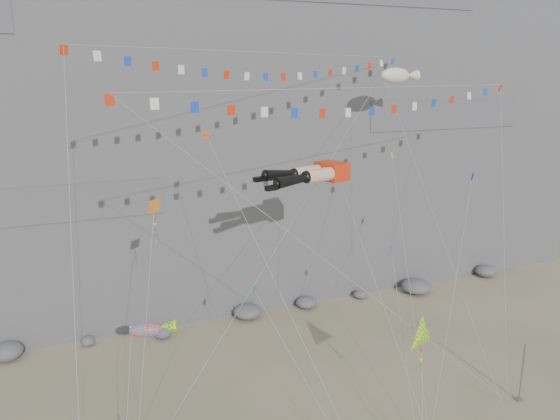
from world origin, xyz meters
The scene contains 15 objects.
cliff centered at (0.00, 32.00, 25.00)m, with size 80.00×28.00×50.00m, color slate.
talus_boulders centered at (0.00, 17.00, 0.60)m, with size 60.00×3.00×1.20m, color slate, non-canonical shape.
anchor_pole_right centered at (13.09, -2.62, 2.13)m, with size 0.12×0.12×4.26m, color gray.
legs_kite centered at (0.84, 5.55, 15.35)m, with size 7.21×16.01×21.23m.
flag_banner_upper centered at (0.13, 10.40, 23.39)m, with size 29.97×21.88×32.02m.
flag_banner_lower centered at (2.91, 2.85, 21.09)m, with size 30.87×9.85×23.86m.
harlequin_kite centered at (-9.94, 4.27, 14.34)m, with size 4.34×9.58×17.11m.
fish_windsock centered at (-11.27, 1.20, 8.13)m, with size 4.14×5.61×9.65m.
delta_kite centered at (4.30, -2.97, 6.77)m, with size 4.00×4.95×8.83m.
blimp_windsock centered at (11.76, 12.39, 21.78)m, with size 4.34×16.43×26.57m.
small_kite_a centered at (-5.97, 6.20, 17.78)m, with size 6.03×12.76×22.52m.
small_kite_b centered at (5.96, 3.09, 9.85)m, with size 3.91×9.39×13.71m.
small_kite_c centered at (-4.09, 3.07, 8.47)m, with size 3.68×9.88×13.02m.
small_kite_d centered at (8.71, 7.61, 15.55)m, with size 6.80×15.53×22.59m.
small_kite_e centered at (11.99, 2.60, 14.57)m, with size 9.20×8.39×18.80m.
Camera 1 is at (-14.88, -27.24, 21.94)m, focal length 35.00 mm.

